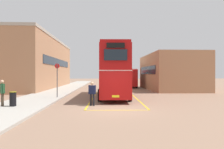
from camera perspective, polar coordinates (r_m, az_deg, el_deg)
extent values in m
plane|color=#846651|center=(27.04, -0.65, -4.56)|extent=(135.60, 135.60, 0.00)
cube|color=#A39E93|center=(29.98, -13.33, -3.97)|extent=(4.00, 57.60, 0.14)
cube|color=#AD7A56|center=(34.37, -20.58, 2.60)|extent=(6.91, 21.56, 7.38)
cube|color=#232D38|center=(33.46, -14.90, 3.30)|extent=(0.06, 16.39, 1.10)
cube|color=#A89E8E|center=(34.75, -20.59, 8.99)|extent=(7.03, 21.68, 0.36)
cube|color=#AD7A56|center=(30.32, 16.07, 0.68)|extent=(6.56, 12.20, 5.01)
cube|color=#19232D|center=(29.45, 9.95, 1.19)|extent=(0.06, 9.27, 1.10)
cylinder|color=black|center=(22.87, -2.79, -4.17)|extent=(0.30, 1.01, 1.00)
cylinder|color=black|center=(22.92, 3.39, -4.16)|extent=(0.30, 1.01, 1.00)
cylinder|color=black|center=(16.47, -3.51, -5.88)|extent=(0.30, 1.01, 1.00)
cylinder|color=black|center=(16.55, 5.09, -5.85)|extent=(0.30, 1.01, 1.00)
cube|color=#A80F0F|center=(19.60, 0.51, -2.27)|extent=(2.61, 10.42, 2.10)
cube|color=#A80F0F|center=(19.62, 0.51, 3.87)|extent=(2.61, 10.21, 2.10)
cube|color=#A80F0F|center=(19.73, 0.51, 7.21)|extent=(2.51, 10.10, 0.20)
cube|color=silver|center=(19.58, 0.51, 0.80)|extent=(2.64, 10.31, 0.14)
cube|color=#19232D|center=(19.60, -3.04, -1.39)|extent=(0.22, 8.50, 0.84)
cube|color=#19232D|center=(19.64, -3.04, 4.16)|extent=(0.22, 8.50, 0.84)
cube|color=#19232D|center=(19.66, 4.05, -1.38)|extent=(0.22, 8.50, 0.84)
cube|color=#19232D|center=(19.70, 4.05, 4.15)|extent=(0.22, 8.50, 0.84)
cube|color=#19232D|center=(14.45, 1.04, 5.59)|extent=(1.67, 0.08, 0.80)
cube|color=black|center=(14.53, 1.04, 8.26)|extent=(1.31, 0.07, 0.36)
cube|color=#19232D|center=(24.79, 0.20, -0.83)|extent=(1.91, 0.08, 1.00)
cube|color=yellow|center=(14.47, 1.04, -6.20)|extent=(0.52, 0.04, 0.16)
cylinder|color=black|center=(36.92, 1.75, -2.57)|extent=(0.26, 0.92, 0.92)
cylinder|color=black|center=(37.19, 5.66, -2.55)|extent=(0.26, 0.92, 0.92)
cylinder|color=black|center=(31.91, 2.41, -3.01)|extent=(0.26, 0.92, 0.92)
cylinder|color=black|center=(32.22, 6.92, -2.98)|extent=(0.26, 0.92, 0.92)
cube|color=#B71414|center=(34.50, 4.16, -0.87)|extent=(2.49, 8.39, 2.60)
cube|color=silver|center=(34.50, 4.16, 1.39)|extent=(2.34, 8.06, 0.12)
cube|color=#19232D|center=(34.37, 2.09, -0.29)|extent=(0.06, 6.71, 0.96)
cube|color=#19232D|center=(34.66, 6.21, -0.29)|extent=(0.06, 6.71, 0.96)
cube|color=#19232D|center=(38.68, 3.44, -0.31)|extent=(1.97, 0.05, 1.10)
cylinder|color=black|center=(14.26, -5.24, -7.19)|extent=(0.14, 0.14, 0.82)
cylinder|color=black|center=(14.35, -6.03, -7.14)|extent=(0.14, 0.14, 0.82)
cube|color=#141938|center=(14.23, -5.63, -4.31)|extent=(0.52, 0.38, 0.61)
cylinder|color=#141938|center=(14.13, -4.75, -4.22)|extent=(0.09, 0.09, 0.58)
cylinder|color=#141938|center=(14.33, -6.50, -4.16)|extent=(0.09, 0.09, 0.58)
sphere|color=tan|center=(14.18, -5.67, -2.51)|extent=(0.22, 0.22, 0.22)
cylinder|color=#473828|center=(14.98, -28.53, -6.30)|extent=(0.14, 0.14, 0.83)
cylinder|color=#473828|center=(15.19, -28.66, -6.21)|extent=(0.14, 0.14, 0.83)
cube|color=#1E4728|center=(15.02, -28.60, -3.51)|extent=(0.46, 0.52, 0.62)
cylinder|color=#1E4728|center=(14.78, -28.46, -3.44)|extent=(0.09, 0.09, 0.59)
cylinder|color=#1E4728|center=(15.26, -28.74, -3.33)|extent=(0.09, 0.09, 0.59)
sphere|color=tan|center=(15.00, -28.68, -1.78)|extent=(0.22, 0.22, 0.22)
cylinder|color=black|center=(14.64, -26.25, -6.29)|extent=(0.41, 0.41, 0.91)
cylinder|color=olive|center=(14.59, -26.25, -4.44)|extent=(0.44, 0.44, 0.04)
cylinder|color=#4C4C51|center=(18.74, -15.26, -1.68)|extent=(0.08, 0.08, 2.98)
cylinder|color=red|center=(18.75, -15.26, 2.32)|extent=(0.44, 0.10, 0.44)
cube|color=gold|center=(18.73, -5.48, -6.67)|extent=(0.39, 12.37, 0.01)
cube|color=gold|center=(18.84, 6.77, -6.63)|extent=(0.39, 12.37, 0.01)
cube|color=gold|center=(12.57, 1.47, -10.06)|extent=(4.11, 0.21, 0.01)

